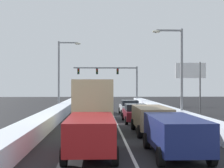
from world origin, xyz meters
The scene contains 16 objects.
ground_plane centered at (0.00, 18.08, 0.00)m, with size 120.00×120.00×0.00m, color black.
lane_stripe_between_right_lane_and_center_lane centered at (0.00, 22.60, 0.00)m, with size 0.14×49.71×0.01m, color silver.
snow_bank_right_shoulder centered at (5.30, 22.60, 0.45)m, with size 1.34×49.71×0.89m, color silver.
snow_bank_left_shoulder centered at (-5.30, 22.60, 0.47)m, with size 1.50×49.71×0.95m, color silver.
suv_navy_right_lane_nearest centered at (1.83, 7.04, 1.02)m, with size 2.16×4.90×1.67m.
suv_tan_right_lane_second centered at (1.89, 13.38, 1.02)m, with size 2.16×4.90×1.67m.
sedan_maroon_right_lane_third centered at (1.59, 19.28, 0.76)m, with size 2.00×4.50×1.51m.
sedan_silver_right_lane_fourth centered at (1.75, 25.92, 0.76)m, with size 2.00×4.50×1.51m.
suv_red_center_lane_nearest centered at (-1.76, 7.26, 1.02)m, with size 2.16×4.90×1.67m.
box_truck_center_lane_second centered at (-1.77, 14.66, 1.90)m, with size 2.53×7.20×3.36m.
sedan_charcoal_center_lane_third centered at (-1.75, 22.66, 0.76)m, with size 2.00×4.50×1.51m.
sedan_gray_center_lane_fourth centered at (-1.90, 28.61, 0.76)m, with size 2.00×4.50×1.51m.
traffic_light_gantry centered at (1.18, 45.18, 4.72)m, with size 10.60×0.47×6.20m.
street_lamp_right_mid centered at (5.34, 20.34, 4.75)m, with size 2.66×0.36×7.90m.
street_lamp_left_mid centered at (-5.70, 30.21, 4.89)m, with size 2.66×0.36×8.16m.
roadside_sign_right centered at (8.19, 26.02, 4.02)m, with size 3.20×0.16×5.50m.
Camera 1 is at (-1.42, -6.04, 3.00)m, focal length 49.83 mm.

